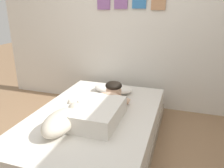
{
  "coord_description": "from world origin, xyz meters",
  "views": [
    {
      "loc": [
        0.79,
        -1.69,
        1.5
      ],
      "look_at": [
        0.01,
        0.66,
        0.63
      ],
      "focal_mm": 35.71,
      "sensor_mm": 36.0,
      "label": 1
    }
  ],
  "objects_px": {
    "cell_phone": "(113,115)",
    "coffee_cup": "(118,101)",
    "bed": "(95,128)",
    "pillow": "(113,89)",
    "dog": "(62,120)",
    "person_lying": "(103,106)"
  },
  "relations": [
    {
      "from": "coffee_cup",
      "to": "cell_phone",
      "type": "xyz_separation_m",
      "value": [
        0.04,
        -0.3,
        -0.03
      ]
    },
    {
      "from": "coffee_cup",
      "to": "dog",
      "type": "bearing_deg",
      "value": -113.42
    },
    {
      "from": "person_lying",
      "to": "dog",
      "type": "height_order",
      "value": "person_lying"
    },
    {
      "from": "bed",
      "to": "cell_phone",
      "type": "bearing_deg",
      "value": 4.98
    },
    {
      "from": "cell_phone",
      "to": "coffee_cup",
      "type": "bearing_deg",
      "value": 97.61
    },
    {
      "from": "pillow",
      "to": "coffee_cup",
      "type": "distance_m",
      "value": 0.37
    },
    {
      "from": "pillow",
      "to": "cell_phone",
      "type": "height_order",
      "value": "pillow"
    },
    {
      "from": "bed",
      "to": "coffee_cup",
      "type": "relative_size",
      "value": 16.2
    },
    {
      "from": "bed",
      "to": "pillow",
      "type": "relative_size",
      "value": 3.89
    },
    {
      "from": "cell_phone",
      "to": "person_lying",
      "type": "bearing_deg",
      "value": -157.86
    },
    {
      "from": "coffee_cup",
      "to": "person_lying",
      "type": "bearing_deg",
      "value": -99.52
    },
    {
      "from": "dog",
      "to": "cell_phone",
      "type": "xyz_separation_m",
      "value": [
        0.36,
        0.44,
        -0.1
      ]
    },
    {
      "from": "bed",
      "to": "dog",
      "type": "bearing_deg",
      "value": -110.18
    },
    {
      "from": "bed",
      "to": "cell_phone",
      "type": "height_order",
      "value": "cell_phone"
    },
    {
      "from": "dog",
      "to": "coffee_cup",
      "type": "distance_m",
      "value": 0.81
    },
    {
      "from": "dog",
      "to": "bed",
      "type": "bearing_deg",
      "value": 69.82
    },
    {
      "from": "bed",
      "to": "pillow",
      "type": "xyz_separation_m",
      "value": [
        -0.0,
        0.65,
        0.25
      ]
    },
    {
      "from": "pillow",
      "to": "person_lying",
      "type": "distance_m",
      "value": 0.69
    },
    {
      "from": "pillow",
      "to": "person_lying",
      "type": "height_order",
      "value": "person_lying"
    },
    {
      "from": "person_lying",
      "to": "cell_phone",
      "type": "relative_size",
      "value": 6.57
    },
    {
      "from": "pillow",
      "to": "coffee_cup",
      "type": "relative_size",
      "value": 4.16
    },
    {
      "from": "bed",
      "to": "pillow",
      "type": "distance_m",
      "value": 0.7
    }
  ]
}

